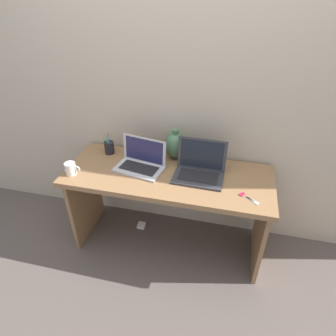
{
  "coord_description": "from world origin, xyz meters",
  "views": [
    {
      "loc": [
        0.41,
        -1.71,
        1.97
      ],
      "look_at": [
        0.0,
        0.0,
        0.77
      ],
      "focal_mm": 31.51,
      "sensor_mm": 36.0,
      "label": 1
    }
  ],
  "objects_px": {
    "green_vase": "(175,145)",
    "scissors": "(246,196)",
    "pen_cup": "(109,147)",
    "laptop_left": "(141,160)",
    "laptop_right": "(200,166)",
    "power_brick": "(141,225)",
    "coffee_mug": "(71,169)"
  },
  "relations": [
    {
      "from": "scissors",
      "to": "power_brick",
      "type": "relative_size",
      "value": 1.9
    },
    {
      "from": "laptop_right",
      "to": "power_brick",
      "type": "relative_size",
      "value": 5.13
    },
    {
      "from": "laptop_left",
      "to": "scissors",
      "type": "xyz_separation_m",
      "value": [
        0.77,
        -0.18,
        -0.06
      ]
    },
    {
      "from": "laptop_left",
      "to": "power_brick",
      "type": "relative_size",
      "value": 5.48
    },
    {
      "from": "green_vase",
      "to": "scissors",
      "type": "xyz_separation_m",
      "value": [
        0.56,
        -0.37,
        -0.1
      ]
    },
    {
      "from": "laptop_right",
      "to": "power_brick",
      "type": "distance_m",
      "value": 0.93
    },
    {
      "from": "green_vase",
      "to": "pen_cup",
      "type": "relative_size",
      "value": 1.38
    },
    {
      "from": "green_vase",
      "to": "pen_cup",
      "type": "xyz_separation_m",
      "value": [
        -0.53,
        -0.06,
        -0.06
      ]
    },
    {
      "from": "laptop_left",
      "to": "coffee_mug",
      "type": "relative_size",
      "value": 3.33
    },
    {
      "from": "laptop_left",
      "to": "coffee_mug",
      "type": "xyz_separation_m",
      "value": [
        -0.47,
        -0.21,
        -0.01
      ]
    },
    {
      "from": "coffee_mug",
      "to": "scissors",
      "type": "distance_m",
      "value": 1.24
    },
    {
      "from": "laptop_left",
      "to": "pen_cup",
      "type": "height_order",
      "value": "laptop_left"
    },
    {
      "from": "pen_cup",
      "to": "scissors",
      "type": "xyz_separation_m",
      "value": [
        1.09,
        -0.31,
        -0.05
      ]
    },
    {
      "from": "laptop_right",
      "to": "pen_cup",
      "type": "distance_m",
      "value": 0.76
    },
    {
      "from": "laptop_left",
      "to": "green_vase",
      "type": "distance_m",
      "value": 0.29
    },
    {
      "from": "laptop_left",
      "to": "pen_cup",
      "type": "xyz_separation_m",
      "value": [
        -0.31,
        0.13,
        -0.01
      ]
    },
    {
      "from": "laptop_left",
      "to": "coffee_mug",
      "type": "distance_m",
      "value": 0.51
    },
    {
      "from": "power_brick",
      "to": "green_vase",
      "type": "bearing_deg",
      "value": 22.58
    },
    {
      "from": "scissors",
      "to": "laptop_left",
      "type": "bearing_deg",
      "value": 166.71
    },
    {
      "from": "coffee_mug",
      "to": "laptop_left",
      "type": "bearing_deg",
      "value": 24.19
    },
    {
      "from": "laptop_right",
      "to": "green_vase",
      "type": "relative_size",
      "value": 1.47
    },
    {
      "from": "green_vase",
      "to": "pen_cup",
      "type": "distance_m",
      "value": 0.54
    },
    {
      "from": "coffee_mug",
      "to": "power_brick",
      "type": "relative_size",
      "value": 1.65
    },
    {
      "from": "pen_cup",
      "to": "power_brick",
      "type": "xyz_separation_m",
      "value": [
        0.25,
        -0.06,
        -0.76
      ]
    },
    {
      "from": "green_vase",
      "to": "scissors",
      "type": "bearing_deg",
      "value": -33.88
    },
    {
      "from": "laptop_left",
      "to": "scissors",
      "type": "relative_size",
      "value": 2.88
    },
    {
      "from": "coffee_mug",
      "to": "pen_cup",
      "type": "height_order",
      "value": "pen_cup"
    },
    {
      "from": "laptop_right",
      "to": "power_brick",
      "type": "height_order",
      "value": "laptop_right"
    },
    {
      "from": "laptop_left",
      "to": "power_brick",
      "type": "xyz_separation_m",
      "value": [
        -0.06,
        0.08,
        -0.77
      ]
    },
    {
      "from": "laptop_left",
      "to": "laptop_right",
      "type": "xyz_separation_m",
      "value": [
        0.44,
        0.01,
        0.01
      ]
    },
    {
      "from": "pen_cup",
      "to": "laptop_left",
      "type": "bearing_deg",
      "value": -22.75
    },
    {
      "from": "scissors",
      "to": "laptop_right",
      "type": "bearing_deg",
      "value": 150.52
    }
  ]
}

